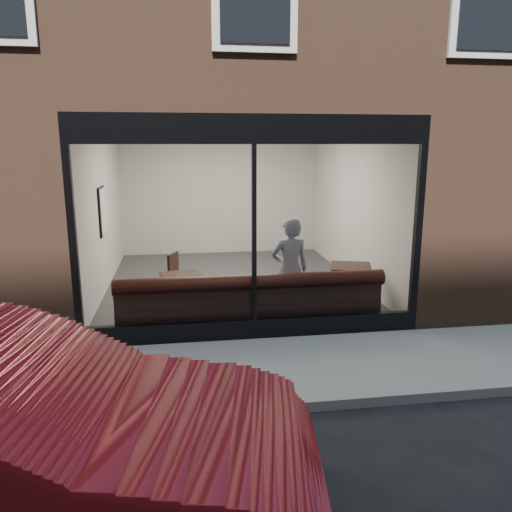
{
  "coord_description": "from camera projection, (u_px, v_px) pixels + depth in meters",
  "views": [
    {
      "loc": [
        -1.0,
        -4.79,
        2.81
      ],
      "look_at": [
        0.08,
        2.4,
        1.17
      ],
      "focal_mm": 35.0,
      "sensor_mm": 36.0,
      "label": 1
    }
  ],
  "objects": [
    {
      "name": "storefront_mullion",
      "position": [
        254.0,
        235.0,
        7.02
      ],
      "size": [
        0.06,
        0.1,
        2.5
      ],
      "primitive_type": "cube",
      "color": "black",
      "rests_on": "storefront_kick"
    },
    {
      "name": "cafe_wall_left",
      "position": [
        102.0,
        208.0,
        9.49
      ],
      "size": [
        0.0,
        6.0,
        6.0
      ],
      "primitive_type": "plane",
      "rotation": [
        1.57,
        0.0,
        1.57
      ],
      "color": "silver",
      "rests_on": "ground"
    },
    {
      "name": "cafe_wall_right",
      "position": [
        353.0,
        204.0,
        10.21
      ],
      "size": [
        0.0,
        6.0,
        6.0
      ],
      "primitive_type": "plane",
      "rotation": [
        1.57,
        0.0,
        -1.57
      ],
      "color": "silver",
      "rests_on": "ground"
    },
    {
      "name": "storefront_header",
      "position": [
        254.0,
        129.0,
        6.7
      ],
      "size": [
        5.0,
        0.1,
        0.4
      ],
      "primitive_type": "cube",
      "color": "black",
      "rests_on": "host_building_upper"
    },
    {
      "name": "sidewalk_near",
      "position": [
        266.0,
        369.0,
        6.35
      ],
      "size": [
        40.0,
        2.0,
        0.01
      ],
      "primitive_type": "cube",
      "color": "gray",
      "rests_on": "ground"
    },
    {
      "name": "host_building_backfill",
      "position": [
        213.0,
        183.0,
        15.64
      ],
      "size": [
        5.0,
        6.0,
        3.2
      ],
      "primitive_type": "cube",
      "color": "brown",
      "rests_on": "ground"
    },
    {
      "name": "person",
      "position": [
        290.0,
        270.0,
        7.95
      ],
      "size": [
        0.63,
        0.43,
        1.68
      ],
      "primitive_type": "imported",
      "rotation": [
        0.0,
        0.0,
        3.18
      ],
      "color": "#A1B2D0",
      "rests_on": "cafe_floor"
    },
    {
      "name": "wall_poster",
      "position": [
        103.0,
        211.0,
        9.32
      ],
      "size": [
        0.02,
        0.64,
        0.85
      ],
      "primitive_type": "cube",
      "color": "white",
      "rests_on": "cafe_wall_left"
    },
    {
      "name": "ground",
      "position": [
        281.0,
        410.0,
        5.38
      ],
      "size": [
        120.0,
        120.0,
        0.0
      ],
      "primitive_type": "plane",
      "color": "black",
      "rests_on": "ground"
    },
    {
      "name": "cafe_wall_back",
      "position": [
        220.0,
        192.0,
        12.74
      ],
      "size": [
        5.0,
        0.0,
        5.0
      ],
      "primitive_type": "plane",
      "rotation": [
        1.57,
        0.0,
        0.0
      ],
      "color": "silver",
      "rests_on": "ground"
    },
    {
      "name": "banquette",
      "position": [
        250.0,
        315.0,
        7.7
      ],
      "size": [
        4.0,
        0.55,
        0.45
      ],
      "primitive_type": "cube",
      "color": "#351913",
      "rests_on": "cafe_floor"
    },
    {
      "name": "cafe_table_left",
      "position": [
        182.0,
        276.0,
        7.96
      ],
      "size": [
        0.73,
        0.73,
        0.04
      ],
      "primitive_type": "cube",
      "rotation": [
        0.0,
        0.0,
        0.19
      ],
      "color": "black",
      "rests_on": "cafe_floor"
    },
    {
      "name": "kerb_near",
      "position": [
        282.0,
        407.0,
        5.32
      ],
      "size": [
        40.0,
        0.1,
        0.12
      ],
      "primitive_type": "cube",
      "color": "gray",
      "rests_on": "ground"
    },
    {
      "name": "storefront_glass",
      "position": [
        254.0,
        235.0,
        6.99
      ],
      "size": [
        4.8,
        0.0,
        4.8
      ],
      "primitive_type": "plane",
      "rotation": [
        1.57,
        0.0,
        0.0
      ],
      "color": "white",
      "rests_on": "storefront_kick"
    },
    {
      "name": "cafe_chair_left",
      "position": [
        164.0,
        291.0,
        8.86
      ],
      "size": [
        0.52,
        0.52,
        0.04
      ],
      "primitive_type": "cube",
      "rotation": [
        0.0,
        0.0,
        2.74
      ],
      "color": "black",
      "rests_on": "cafe_floor"
    },
    {
      "name": "cafe_table_right",
      "position": [
        351.0,
        267.0,
        8.56
      ],
      "size": [
        0.84,
        0.84,
        0.04
      ],
      "primitive_type": "cube",
      "rotation": [
        0.0,
        0.0,
        -0.3
      ],
      "color": "black",
      "rests_on": "cafe_floor"
    },
    {
      "name": "storefront_kick",
      "position": [
        254.0,
        329.0,
        7.33
      ],
      "size": [
        5.0,
        0.1,
        0.3
      ],
      "primitive_type": "cube",
      "color": "black",
      "rests_on": "ground"
    },
    {
      "name": "cafe_ceiling",
      "position": [
        232.0,
        123.0,
        9.5
      ],
      "size": [
        6.0,
        6.0,
        0.0
      ],
      "primitive_type": "plane",
      "rotation": [
        3.14,
        0.0,
        0.0
      ],
      "color": "white",
      "rests_on": "host_building_upper"
    },
    {
      "name": "host_building_pier_left",
      "position": [
        68.0,
        194.0,
        12.2
      ],
      "size": [
        2.5,
        12.0,
        3.2
      ],
      "primitive_type": "cube",
      "color": "brown",
      "rests_on": "ground"
    },
    {
      "name": "cafe_floor",
      "position": [
        233.0,
        283.0,
        10.2
      ],
      "size": [
        6.0,
        6.0,
        0.0
      ],
      "primitive_type": "plane",
      "color": "#2D2D30",
      "rests_on": "ground"
    },
    {
      "name": "host_building_pier_right",
      "position": [
        361.0,
        190.0,
        13.29
      ],
      "size": [
        2.5,
        12.0,
        3.2
      ],
      "primitive_type": "cube",
      "color": "brown",
      "rests_on": "ground"
    }
  ]
}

